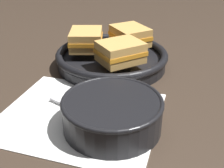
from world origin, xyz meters
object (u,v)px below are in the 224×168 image
object	(u,v)px
spoon	(97,118)
skillet	(112,58)
soup_bowl	(112,112)
sandwich_far_left	(119,52)
sandwich_near_left	(130,36)
sandwich_near_right	(86,39)

from	to	relation	value
spoon	skillet	xyz separation A→B (m)	(-0.09, 0.22, 0.01)
soup_bowl	spoon	distance (m)	0.04
spoon	sandwich_far_left	xyz separation A→B (m)	(-0.05, 0.18, 0.06)
soup_bowl	sandwich_near_left	distance (m)	0.31
spoon	sandwich_near_left	size ratio (longest dim) A/B	1.36
sandwich_near_right	sandwich_far_left	world-z (taller)	same
spoon	soup_bowl	bearing A→B (deg)	7.08
sandwich_near_left	sandwich_far_left	bearing A→B (deg)	-76.87
sandwich_near_right	spoon	bearing A→B (deg)	-53.05
spoon	sandwich_far_left	distance (m)	0.19
soup_bowl	sandwich_near_left	size ratio (longest dim) A/B	1.39
soup_bowl	sandwich_far_left	bearing A→B (deg)	114.08
sandwich_far_left	soup_bowl	bearing A→B (deg)	-65.92
soup_bowl	sandwich_far_left	world-z (taller)	sandwich_far_left
sandwich_near_left	sandwich_far_left	distance (m)	0.12
soup_bowl	spoon	xyz separation A→B (m)	(-0.03, 0.00, -0.02)
spoon	skillet	world-z (taller)	skillet
spoon	sandwich_far_left	size ratio (longest dim) A/B	1.37
sandwich_near_right	soup_bowl	bearing A→B (deg)	-47.98
soup_bowl	spoon	world-z (taller)	soup_bowl
soup_bowl	skillet	xyz separation A→B (m)	(-0.12, 0.23, -0.01)
soup_bowl	spoon	size ratio (longest dim) A/B	1.02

